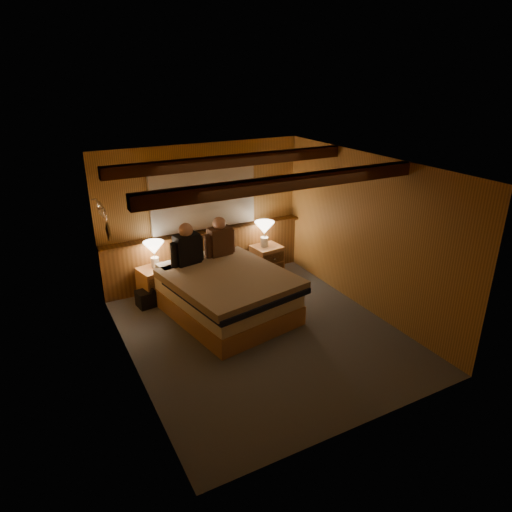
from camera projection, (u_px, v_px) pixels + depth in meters
floor at (261, 333)px, 6.54m from camera, size 4.20×4.20×0.00m
ceiling at (262, 166)px, 5.62m from camera, size 4.20×4.20×0.00m
wall_back at (203, 214)px, 7.80m from camera, size 3.60×0.00×3.60m
wall_left at (126, 283)px, 5.30m from camera, size 0.00×4.20×4.20m
wall_right at (367, 234)px, 6.86m from camera, size 0.00×4.20×4.20m
wall_front at (367, 329)px, 4.36m from camera, size 3.60×0.00×3.60m
wainscot at (206, 254)px, 8.01m from camera, size 3.60×0.23×0.94m
curtain_window at (204, 197)px, 7.62m from camera, size 2.18×0.09×1.11m
ceiling_beams at (257, 171)px, 5.78m from camera, size 3.60×1.65×0.16m
coat_rail at (102, 209)px, 6.44m from camera, size 0.05×0.55×0.24m
framed_print at (272, 186)px, 8.23m from camera, size 0.30×0.04×0.25m
bed at (226, 293)px, 6.91m from camera, size 1.87×2.27×0.69m
nightstand_left at (156, 283)px, 7.43m from camera, size 0.57×0.53×0.53m
nightstand_right at (267, 260)px, 8.33m from camera, size 0.54×0.50×0.54m
lamp_left at (154, 250)px, 7.27m from camera, size 0.33×0.33×0.43m
lamp_right at (264, 229)px, 8.09m from camera, size 0.36×0.36×0.46m
person_left at (187, 247)px, 7.02m from camera, size 0.56×0.29×0.69m
person_right at (220, 239)px, 7.36m from camera, size 0.55×0.26×0.67m
duffel_bag at (151, 297)px, 7.27m from camera, size 0.47×0.32×0.32m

